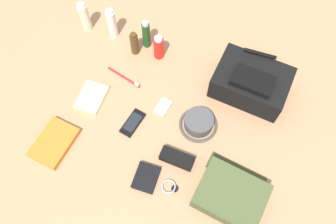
% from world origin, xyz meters
% --- Properties ---
extents(ground_plane, '(2.64, 2.02, 0.02)m').
position_xyz_m(ground_plane, '(0.00, 0.00, -0.01)').
color(ground_plane, tan).
rests_on(ground_plane, ground).
extents(backpack, '(0.34, 0.26, 0.16)m').
position_xyz_m(backpack, '(0.30, 0.24, 0.07)').
color(backpack, black).
rests_on(backpack, ground_plane).
extents(toiletry_pouch, '(0.28, 0.28, 0.09)m').
position_xyz_m(toiletry_pouch, '(0.34, -0.26, 0.04)').
color(toiletry_pouch, '#47512D').
rests_on(toiletry_pouch, ground_plane).
extents(bucket_hat, '(0.17, 0.17, 0.06)m').
position_xyz_m(bucket_hat, '(0.14, -0.00, 0.03)').
color(bucket_hat, '#474747').
rests_on(bucket_hat, ground_plane).
extents(lotion_bottle, '(0.05, 0.05, 0.17)m').
position_xyz_m(lotion_bottle, '(-0.54, 0.33, 0.08)').
color(lotion_bottle, beige).
rests_on(lotion_bottle, ground_plane).
extents(toothpaste_tube, '(0.04, 0.04, 0.17)m').
position_xyz_m(toothpaste_tube, '(-0.40, 0.34, 0.08)').
color(toothpaste_tube, white).
rests_on(toothpaste_tube, ground_plane).
extents(cologne_bottle, '(0.04, 0.04, 0.13)m').
position_xyz_m(cologne_bottle, '(-0.26, 0.28, 0.06)').
color(cologne_bottle, '#473319').
rests_on(cologne_bottle, ground_plane).
extents(shampoo_bottle, '(0.04, 0.04, 0.16)m').
position_xyz_m(shampoo_bottle, '(-0.22, 0.33, 0.08)').
color(shampoo_bottle, '#19471E').
rests_on(shampoo_bottle, ground_plane).
extents(sunscreen_spray, '(0.05, 0.05, 0.13)m').
position_xyz_m(sunscreen_spray, '(-0.14, 0.29, 0.06)').
color(sunscreen_spray, red).
rests_on(sunscreen_spray, ground_plane).
extents(paperback_novel, '(0.16, 0.21, 0.03)m').
position_xyz_m(paperback_novel, '(-0.41, -0.28, 0.01)').
color(paperback_novel, orange).
rests_on(paperback_novel, ground_plane).
extents(cell_phone, '(0.08, 0.14, 0.01)m').
position_xyz_m(cell_phone, '(-0.13, -0.08, 0.01)').
color(cell_phone, black).
rests_on(cell_phone, ground_plane).
extents(media_player, '(0.07, 0.09, 0.01)m').
position_xyz_m(media_player, '(-0.03, 0.03, 0.01)').
color(media_player, '#B7B7BC').
rests_on(media_player, ground_plane).
extents(wristwatch, '(0.07, 0.06, 0.01)m').
position_xyz_m(wristwatch, '(0.11, -0.30, 0.01)').
color(wristwatch, '#99999E').
rests_on(wristwatch, ground_plane).
extents(toothbrush, '(0.18, 0.06, 0.02)m').
position_xyz_m(toothbrush, '(-0.25, 0.12, 0.01)').
color(toothbrush, red).
rests_on(toothbrush, ground_plane).
extents(wallet, '(0.09, 0.11, 0.02)m').
position_xyz_m(wallet, '(0.01, -0.29, 0.01)').
color(wallet, black).
rests_on(wallet, ground_plane).
extents(notepad, '(0.11, 0.15, 0.02)m').
position_xyz_m(notepad, '(-0.35, -0.03, 0.01)').
color(notepad, beige).
rests_on(notepad, ground_plane).
extents(sunglasses_case, '(0.14, 0.07, 0.04)m').
position_xyz_m(sunglasses_case, '(0.10, -0.18, 0.02)').
color(sunglasses_case, black).
rests_on(sunglasses_case, ground_plane).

